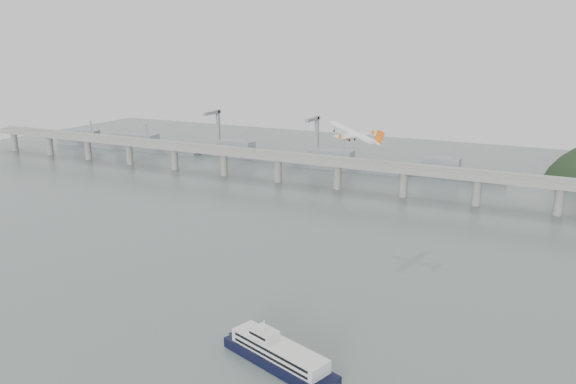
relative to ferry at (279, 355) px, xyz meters
The scene contains 5 objects.
ground 49.97m from the ferry, 141.36° to the left, with size 900.00×900.00×0.00m, color slate.
bridge 234.96m from the ferry, 99.83° to the left, with size 800.00×22.00×23.90m.
distant_fleet 354.22m from the ferry, 123.26° to the left, with size 453.00×60.90×40.00m.
ferry is the anchor object (origin of this frame).
airliner 149.87m from the ferry, 99.92° to the left, with size 36.65×33.70×13.35m.
Camera 1 is at (116.31, -181.92, 106.84)m, focal length 35.00 mm.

